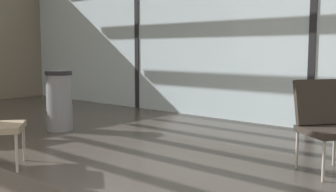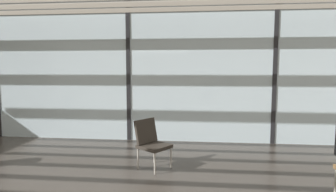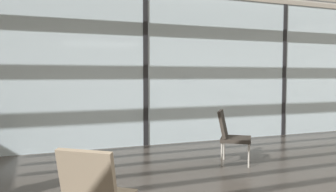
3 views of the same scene
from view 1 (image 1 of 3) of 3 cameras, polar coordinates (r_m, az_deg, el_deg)
glass_curtain_wall at (r=6.20m, az=19.91°, el=9.95°), size 14.00×0.08×3.14m
window_mullion_0 at (r=8.13m, az=-4.19°, el=9.41°), size 0.10×0.12×3.14m
window_mullion_1 at (r=6.20m, az=19.91°, el=9.95°), size 0.10×0.12×3.14m
parked_airplane at (r=11.67m, az=21.58°, el=9.32°), size 13.76×3.64×3.64m
lounge_chair_3 at (r=4.14m, az=21.19°, el=-3.15°), size 0.71×0.69×0.87m
trash_bin at (r=6.03m, az=-15.04°, el=-0.61°), size 0.38×0.38×0.86m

